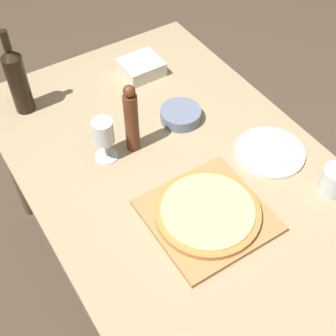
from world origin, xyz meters
name	(u,v)px	position (x,y,z in m)	size (l,w,h in m)	color
ground_plane	(189,293)	(0.00, 0.00, 0.00)	(12.00, 12.00, 0.00)	#4C3D2D
dining_table	(195,203)	(0.00, 0.00, 0.67)	(0.97, 1.74, 0.75)	#9E8966
cutting_board	(207,216)	(-0.04, -0.11, 0.76)	(0.35, 0.35, 0.02)	#A87A47
pizza	(208,212)	(-0.04, -0.11, 0.78)	(0.33, 0.33, 0.02)	#BC7A3D
wine_bottle	(17,79)	(-0.33, 0.67, 0.89)	(0.07, 0.07, 0.34)	black
pepper_mill	(131,120)	(-0.08, 0.27, 0.88)	(0.05, 0.05, 0.27)	#5B2D19
wine_glass	(103,134)	(-0.18, 0.28, 0.86)	(0.08, 0.08, 0.16)	silver
small_bowl	(181,115)	(0.14, 0.30, 0.77)	(0.15, 0.15, 0.05)	slate
drinking_tumbler	(334,180)	(0.36, -0.24, 0.80)	(0.09, 0.09, 0.10)	silver
dinner_plate	(270,152)	(0.30, -0.01, 0.76)	(0.24, 0.24, 0.01)	silver
food_container	(141,67)	(0.15, 0.62, 0.78)	(0.16, 0.14, 0.06)	beige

